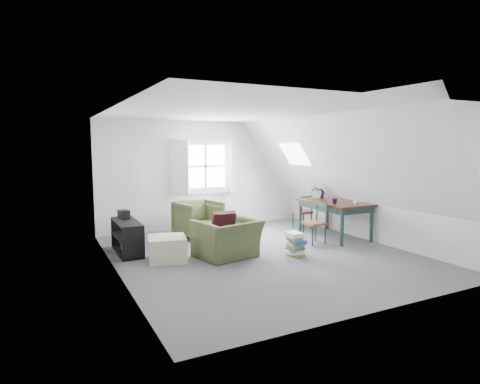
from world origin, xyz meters
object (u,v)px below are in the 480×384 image
armchair_near (227,257)px  magazine_stack (296,244)px  media_shelf (128,239)px  dining_chair_near (316,222)px  ottoman (167,249)px  armchair_far (199,237)px  dining_table (334,206)px  dining_chair_far (303,212)px

armchair_near → magazine_stack: magazine_stack is taller
media_shelf → magazine_stack: 3.02m
armchair_near → dining_chair_near: 2.05m
ottoman → media_shelf: size_ratio=0.54×
armchair_far → dining_chair_near: size_ratio=1.06×
dining_chair_near → magazine_stack: dining_chair_near is taller
dining_chair_near → media_shelf: bearing=-108.1°
armchair_near → media_shelf: (-1.50, 1.05, 0.26)m
dining_table → dining_chair_near: (-0.68, -0.26, -0.25)m
armchair_far → magazine_stack: bearing=-76.5°
dining_chair_near → media_shelf: size_ratio=0.71×
armchair_near → dining_chair_far: bearing=-164.6°
media_shelf → ottoman: bearing=-59.4°
dining_chair_near → media_shelf: 3.62m
dining_chair_near → magazine_stack: bearing=-60.3°
dining_table → media_shelf: dining_table is taller
armchair_far → dining_chair_near: (1.89, -1.56, 0.42)m
dining_chair_far → armchair_near: bearing=45.5°
dining_chair_far → dining_table: bearing=113.8°
dining_chair_near → dining_table: bearing=107.7°
armchair_far → ottoman: (-1.10, -1.41, 0.20)m
magazine_stack → armchair_near: bearing=158.9°
armchair_near → ottoman: (-0.99, 0.27, 0.20)m
dining_chair_far → ottoman: bearing=34.6°
dining_table → dining_chair_far: 1.01m
magazine_stack → armchair_far: bearing=115.8°
armchair_far → magazine_stack: (1.02, -2.12, 0.21)m
armchair_near → ottoman: size_ratio=1.66×
media_shelf → magazine_stack: (2.63, -1.49, -0.06)m
ottoman → dining_chair_near: size_ratio=0.76×
ottoman → dining_table: size_ratio=0.40×
dining_chair_near → dining_chair_far: bearing=151.8°
ottoman → dining_chair_far: dining_chair_far is taller
dining_chair_far → magazine_stack: bearing=69.0°
dining_table → media_shelf: size_ratio=1.36×
armchair_far → media_shelf: size_ratio=0.75×
dining_chair_far → magazine_stack: 2.31m
ottoman → dining_table: bearing=1.6°
media_shelf → magazine_stack: bearing=-31.9°
armchair_near → dining_chair_near: bearing=171.1°
armchair_far → media_shelf: bearing=-171.0°
armchair_far → dining_table: bearing=-39.2°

